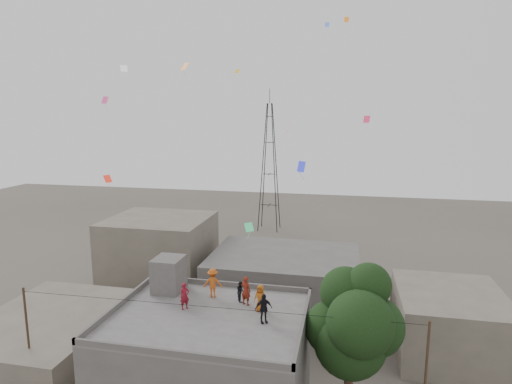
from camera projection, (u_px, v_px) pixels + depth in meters
main_building at (208, 370)px, 22.43m from camera, size 10.00×8.00×6.10m
parapet at (207, 313)px, 21.87m from camera, size 10.00×8.00×0.30m
stair_head_box at (169, 274)px, 24.89m from camera, size 1.60×1.80×2.00m
neighbor_west at (51, 346)px, 26.79m from camera, size 8.00×10.00×4.00m
neighbor_north at (284, 283)px, 35.60m from camera, size 12.00×9.00×5.00m
neighbor_northwest at (160, 254)px, 39.81m from camera, size 9.00×8.00×7.00m
neighbor_east at (449, 323)px, 29.35m from camera, size 7.00×8.00×4.40m
tree at (354, 324)px, 20.97m from camera, size 4.90×4.60×9.10m
utility_line at (210, 371)px, 20.99m from camera, size 20.12×0.62×7.40m
transmission_tower at (269, 167)px, 60.74m from camera, size 2.97×2.97×20.01m
person_red_adult at (246, 291)px, 23.05m from camera, size 0.68×0.56×1.61m
person_orange_child at (260, 298)px, 22.32m from camera, size 0.77×0.59×1.42m
person_dark_child at (241, 291)px, 23.55m from camera, size 0.64×0.69×1.14m
person_dark_adult at (264, 308)px, 21.03m from camera, size 0.95×0.75×1.50m
person_orange_adult at (213, 283)px, 24.06m from camera, size 1.17×0.81×1.65m
person_red_child at (185, 296)px, 22.54m from camera, size 0.61×0.61×1.43m
kites at (230, 116)px, 26.07m from camera, size 16.98×13.60×12.88m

